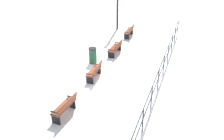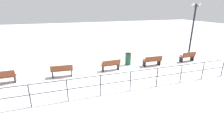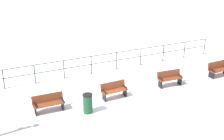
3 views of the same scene
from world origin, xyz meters
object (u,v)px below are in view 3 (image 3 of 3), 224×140
at_px(bench_second, 48,103).
at_px(bench_fourth, 170,78).
at_px(bench_third, 114,90).
at_px(bench_fifth, 218,69).
at_px(trash_bin, 88,103).

height_order(bench_second, bench_fourth, bench_fourth).
height_order(bench_second, bench_third, bench_third).
bearing_deg(bench_second, bench_fourth, 91.09).
height_order(bench_fifth, trash_bin, trash_bin).
bearing_deg(trash_bin, bench_fourth, 99.91).
bearing_deg(bench_third, trash_bin, -66.38).
relative_size(bench_third, bench_fifth, 1.02).
bearing_deg(bench_fourth, bench_fifth, 93.68).
distance_m(bench_third, trash_bin, 1.97).
height_order(bench_third, bench_fourth, bench_fourth).
bearing_deg(bench_second, bench_fifth, 90.82).
distance_m(bench_fourth, trash_bin, 5.34).
bearing_deg(bench_second, bench_third, 90.25).
relative_size(bench_second, bench_third, 1.08).
relative_size(bench_fourth, bench_fifth, 1.06).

